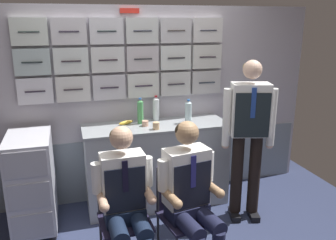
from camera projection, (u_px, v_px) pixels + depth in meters
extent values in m
cube|color=#ABA7B2|center=(134.00, 106.00, 3.91)|extent=(4.20, 0.06, 2.15)
cube|color=gray|center=(136.00, 166.00, 4.07)|extent=(4.12, 0.01, 0.71)
cube|color=silver|center=(35.00, 91.00, 3.51)|extent=(0.34, 0.06, 0.26)
cylinder|color=#231C2C|center=(35.00, 92.00, 3.48)|extent=(0.19, 0.01, 0.01)
cube|color=silver|center=(73.00, 89.00, 3.61)|extent=(0.34, 0.06, 0.26)
cylinder|color=black|center=(73.00, 90.00, 3.58)|extent=(0.19, 0.01, 0.01)
cube|color=#BAB8C3|center=(109.00, 87.00, 3.71)|extent=(0.34, 0.06, 0.26)
cylinder|color=#261D2E|center=(110.00, 88.00, 3.68)|extent=(0.19, 0.01, 0.01)
cube|color=silver|center=(143.00, 85.00, 3.81)|extent=(0.34, 0.06, 0.26)
cylinder|color=#271C30|center=(144.00, 86.00, 3.78)|extent=(0.19, 0.01, 0.01)
cube|color=#BABABB|center=(175.00, 84.00, 3.91)|extent=(0.34, 0.06, 0.26)
cylinder|color=#26222C|center=(176.00, 84.00, 3.88)|extent=(0.19, 0.01, 0.01)
cube|color=#AEACAE|center=(206.00, 82.00, 4.02)|extent=(0.34, 0.06, 0.26)
cylinder|color=#1C232E|center=(207.00, 83.00, 3.98)|extent=(0.19, 0.01, 0.01)
cube|color=#A5B7B9|center=(32.00, 62.00, 3.43)|extent=(0.34, 0.06, 0.26)
cylinder|color=#1D2728|center=(32.00, 62.00, 3.40)|extent=(0.19, 0.01, 0.01)
cube|color=silver|center=(71.00, 61.00, 3.53)|extent=(0.34, 0.06, 0.26)
cylinder|color=#292026|center=(71.00, 61.00, 3.50)|extent=(0.19, 0.01, 0.01)
cube|color=silver|center=(108.00, 60.00, 3.63)|extent=(0.34, 0.06, 0.26)
cylinder|color=#291C28|center=(108.00, 60.00, 3.60)|extent=(0.19, 0.01, 0.01)
cube|color=#BDB7BC|center=(142.00, 59.00, 3.73)|extent=(0.34, 0.06, 0.26)
cylinder|color=#282A2D|center=(143.00, 59.00, 3.70)|extent=(0.19, 0.01, 0.01)
cube|color=silver|center=(175.00, 58.00, 3.84)|extent=(0.34, 0.06, 0.26)
cylinder|color=#222327|center=(176.00, 58.00, 3.80)|extent=(0.19, 0.01, 0.01)
cube|color=silver|center=(207.00, 57.00, 3.94)|extent=(0.34, 0.06, 0.26)
cylinder|color=black|center=(208.00, 57.00, 3.90)|extent=(0.19, 0.01, 0.01)
cube|color=silver|center=(29.00, 32.00, 3.35)|extent=(0.34, 0.06, 0.26)
cylinder|color=#1F2927|center=(29.00, 32.00, 3.32)|extent=(0.19, 0.01, 0.01)
cube|color=silver|center=(69.00, 31.00, 3.45)|extent=(0.34, 0.06, 0.26)
cylinder|color=#241F2C|center=(69.00, 31.00, 3.42)|extent=(0.19, 0.01, 0.01)
cube|color=silver|center=(106.00, 31.00, 3.55)|extent=(0.34, 0.06, 0.26)
cylinder|color=#1D2728|center=(107.00, 31.00, 3.52)|extent=(0.19, 0.01, 0.01)
cube|color=silver|center=(142.00, 31.00, 3.66)|extent=(0.34, 0.06, 0.26)
cylinder|color=black|center=(143.00, 31.00, 3.62)|extent=(0.19, 0.01, 0.01)
cube|color=silver|center=(176.00, 30.00, 3.76)|extent=(0.34, 0.06, 0.26)
cylinder|color=#2A2423|center=(177.00, 31.00, 3.72)|extent=(0.19, 0.01, 0.01)
cube|color=silver|center=(207.00, 30.00, 3.86)|extent=(0.34, 0.06, 0.26)
cylinder|color=#23242D|center=(209.00, 30.00, 3.82)|extent=(0.19, 0.01, 0.01)
cube|color=red|center=(129.00, 11.00, 3.58)|extent=(0.20, 0.02, 0.05)
cube|color=#9DA3A8|center=(157.00, 166.00, 3.86)|extent=(1.53, 0.52, 0.89)
cube|color=#8E9499|center=(156.00, 126.00, 3.74)|extent=(1.56, 0.53, 0.03)
sphere|color=black|center=(53.00, 238.00, 3.27)|extent=(0.07, 0.07, 0.07)
sphere|color=black|center=(23.00, 213.00, 3.69)|extent=(0.07, 0.07, 0.07)
sphere|color=black|center=(54.00, 209.00, 3.77)|extent=(0.07, 0.07, 0.07)
cube|color=silver|center=(32.00, 181.00, 3.34)|extent=(0.40, 0.64, 0.89)
cube|color=#A8A9B5|center=(33.00, 226.00, 3.13)|extent=(0.35, 0.01, 0.24)
cube|color=#A8A9B5|center=(29.00, 196.00, 3.05)|extent=(0.35, 0.01, 0.24)
cube|color=#A8A9B5|center=(25.00, 165.00, 2.96)|extent=(0.35, 0.01, 0.24)
cylinder|color=#28282D|center=(24.00, 150.00, 2.95)|extent=(0.32, 0.02, 0.02)
cylinder|color=#2D2D33|center=(101.00, 237.00, 2.98)|extent=(0.02, 0.02, 0.43)
cylinder|color=#2D2D33|center=(142.00, 230.00, 3.08)|extent=(0.02, 0.02, 0.43)
cube|color=#1F1D36|center=(125.00, 222.00, 2.81)|extent=(0.41, 0.41, 0.02)
cube|color=#1F1D36|center=(120.00, 188.00, 2.92)|extent=(0.37, 0.04, 0.40)
cylinder|color=#2D2D33|center=(98.00, 191.00, 2.86)|extent=(0.02, 0.02, 0.40)
cylinder|color=#2D2D33|center=(141.00, 185.00, 2.97)|extent=(0.02, 0.02, 0.40)
cylinder|color=#141F35|center=(117.00, 228.00, 2.62)|extent=(0.14, 0.36, 0.13)
cylinder|color=#141F35|center=(140.00, 224.00, 2.67)|extent=(0.14, 0.36, 0.13)
cube|color=#141F35|center=(125.00, 214.00, 2.79)|extent=(0.32, 0.21, 0.12)
cube|color=white|center=(123.00, 180.00, 2.73)|extent=(0.34, 0.20, 0.45)
cube|color=black|center=(126.00, 190.00, 2.65)|extent=(0.31, 0.02, 0.36)
cube|color=black|center=(125.00, 177.00, 2.61)|extent=(0.04, 0.01, 0.25)
cylinder|color=white|center=(97.00, 178.00, 2.65)|extent=(0.08, 0.08, 0.24)
cylinder|color=tan|center=(102.00, 201.00, 2.61)|extent=(0.07, 0.23, 0.07)
sphere|color=tan|center=(104.00, 207.00, 2.51)|extent=(0.08, 0.08, 0.08)
cylinder|color=white|center=(147.00, 171.00, 2.77)|extent=(0.08, 0.08, 0.24)
cylinder|color=tan|center=(149.00, 194.00, 2.71)|extent=(0.07, 0.23, 0.07)
sphere|color=tan|center=(152.00, 200.00, 2.62)|extent=(0.08, 0.08, 0.08)
sphere|color=tan|center=(121.00, 138.00, 2.63)|extent=(0.18, 0.18, 0.18)
ellipsoid|color=brown|center=(121.00, 135.00, 2.64)|extent=(0.18, 0.16, 0.12)
cylinder|color=#2D2D33|center=(158.00, 236.00, 3.00)|extent=(0.02, 0.02, 0.43)
cylinder|color=#2D2D33|center=(194.00, 225.00, 3.15)|extent=(0.02, 0.02, 0.43)
cube|color=#1F1D36|center=(187.00, 218.00, 2.86)|extent=(0.46, 0.46, 0.02)
cube|color=#1F1D36|center=(177.00, 185.00, 2.97)|extent=(0.37, 0.09, 0.40)
cylinder|color=#2D2D33|center=(158.00, 190.00, 2.88)|extent=(0.02, 0.02, 0.40)
cylinder|color=#2D2D33|center=(195.00, 181.00, 3.03)|extent=(0.02, 0.02, 0.40)
cylinder|color=#181A33|center=(187.00, 224.00, 2.66)|extent=(0.19, 0.38, 0.13)
cylinder|color=#181A33|center=(207.00, 219.00, 2.74)|extent=(0.19, 0.38, 0.13)
cube|color=#181A33|center=(187.00, 210.00, 2.84)|extent=(0.36, 0.25, 0.12)
cube|color=white|center=(186.00, 176.00, 2.78)|extent=(0.38, 0.25, 0.47)
cube|color=black|center=(193.00, 186.00, 2.70)|extent=(0.32, 0.06, 0.37)
cube|color=navy|center=(193.00, 172.00, 2.66)|extent=(0.04, 0.02, 0.26)
cylinder|color=white|center=(163.00, 175.00, 2.68)|extent=(0.08, 0.08, 0.25)
cylinder|color=#A6805B|center=(171.00, 198.00, 2.64)|extent=(0.10, 0.24, 0.07)
sphere|color=#A6805B|center=(178.00, 204.00, 2.55)|extent=(0.08, 0.08, 0.08)
cylinder|color=white|center=(208.00, 166.00, 2.85)|extent=(0.08, 0.08, 0.25)
cylinder|color=#A6805B|center=(213.00, 188.00, 2.79)|extent=(0.10, 0.24, 0.07)
sphere|color=#A6805B|center=(220.00, 194.00, 2.70)|extent=(0.08, 0.08, 0.08)
sphere|color=#A6805B|center=(187.00, 133.00, 2.68)|extent=(0.18, 0.18, 0.18)
ellipsoid|color=black|center=(186.00, 130.00, 2.69)|extent=(0.20, 0.19, 0.13)
cube|color=black|center=(234.00, 214.00, 3.67)|extent=(0.15, 0.26, 0.06)
cube|color=black|center=(253.00, 214.00, 3.68)|extent=(0.15, 0.26, 0.06)
cylinder|color=black|center=(237.00, 174.00, 3.58)|extent=(0.12, 0.12, 0.84)
cylinder|color=black|center=(254.00, 174.00, 3.58)|extent=(0.12, 0.12, 0.84)
cube|color=white|center=(250.00, 110.00, 3.39)|extent=(0.41, 0.30, 0.52)
cube|color=black|center=(252.00, 116.00, 3.30)|extent=(0.33, 0.10, 0.43)
cube|color=navy|center=(254.00, 103.00, 3.25)|extent=(0.04, 0.02, 0.29)
cylinder|color=white|center=(227.00, 118.00, 3.41)|extent=(0.08, 0.08, 0.57)
sphere|color=beige|center=(225.00, 145.00, 3.49)|extent=(0.08, 0.08, 0.08)
cylinder|color=white|center=(272.00, 117.00, 3.42)|extent=(0.08, 0.08, 0.57)
sphere|color=beige|center=(270.00, 145.00, 3.50)|extent=(0.08, 0.08, 0.08)
sphere|color=beige|center=(253.00, 70.00, 3.29)|extent=(0.18, 0.18, 0.18)
ellipsoid|color=tan|center=(252.00, 68.00, 3.29)|extent=(0.22, 0.21, 0.13)
cylinder|color=silver|center=(188.00, 113.00, 3.76)|extent=(0.07, 0.07, 0.22)
cone|color=silver|center=(188.00, 102.00, 3.73)|extent=(0.07, 0.07, 0.02)
cylinder|color=blue|center=(189.00, 100.00, 3.72)|extent=(0.03, 0.03, 0.02)
cylinder|color=silver|center=(156.00, 110.00, 3.87)|extent=(0.07, 0.07, 0.24)
cone|color=silver|center=(156.00, 98.00, 3.83)|extent=(0.07, 0.07, 0.02)
cylinder|color=red|center=(156.00, 96.00, 3.83)|extent=(0.03, 0.03, 0.02)
cylinder|color=#4B9E59|center=(140.00, 113.00, 3.74)|extent=(0.07, 0.07, 0.24)
cone|color=#4B9E59|center=(140.00, 101.00, 3.70)|extent=(0.07, 0.07, 0.02)
cylinder|color=blue|center=(140.00, 99.00, 3.69)|extent=(0.03, 0.03, 0.02)
cylinder|color=tan|center=(156.00, 126.00, 3.56)|extent=(0.07, 0.07, 0.07)
cylinder|color=#382114|center=(156.00, 123.00, 3.55)|extent=(0.06, 0.06, 0.01)
cylinder|color=tan|center=(145.00, 123.00, 3.67)|extent=(0.07, 0.07, 0.06)
cylinder|color=#382114|center=(145.00, 121.00, 3.67)|extent=(0.06, 0.06, 0.01)
ellipsoid|color=yellow|center=(126.00, 123.00, 3.73)|extent=(0.17, 0.10, 0.04)
cylinder|color=#4C3819|center=(132.00, 121.00, 3.78)|extent=(0.01, 0.01, 0.02)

